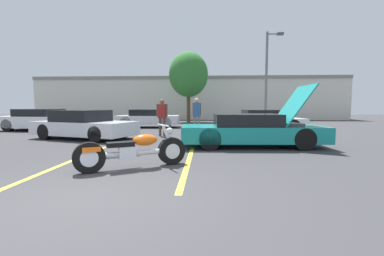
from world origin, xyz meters
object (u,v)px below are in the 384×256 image
(show_car_hood_open, at_px, (252,130))
(parked_car_mid_left_row, at_px, (84,125))
(light_pole, at_px, (268,74))
(parked_car_mid_right_row, at_px, (148,119))
(motorcycle, at_px, (133,151))
(tree_background, at_px, (188,75))
(parked_car_left_row, at_px, (42,120))
(spectator_by_show_car, at_px, (197,113))
(spectator_near_motorcycle, at_px, (162,114))
(parked_car_right_row, at_px, (264,121))

(show_car_hood_open, bearing_deg, parked_car_mid_left_row, 162.49)
(light_pole, bearing_deg, parked_car_mid_right_row, -164.49)
(motorcycle, height_order, parked_car_mid_left_row, parked_car_mid_left_row)
(tree_background, xyz_separation_m, parked_car_left_row, (-7.81, -8.26, -3.49))
(light_pole, height_order, spectator_by_show_car, light_pole)
(parked_car_mid_right_row, distance_m, spectator_by_show_car, 5.17)
(show_car_hood_open, bearing_deg, motorcycle, -136.80)
(tree_background, bearing_deg, light_pole, -30.77)
(light_pole, bearing_deg, motorcycle, -114.42)
(light_pole, relative_size, motorcycle, 2.96)
(spectator_by_show_car, bearing_deg, parked_car_mid_left_row, -156.76)
(parked_car_left_row, relative_size, spectator_near_motorcycle, 2.82)
(motorcycle, distance_m, parked_car_right_row, 10.07)
(parked_car_left_row, bearing_deg, motorcycle, -43.31)
(parked_car_right_row, bearing_deg, parked_car_mid_right_row, 157.87)
(spectator_near_motorcycle, xyz_separation_m, spectator_by_show_car, (1.57, 0.94, 0.05))
(parked_car_right_row, height_order, parked_car_mid_left_row, parked_car_mid_left_row)
(parked_car_left_row, distance_m, parked_car_mid_left_row, 5.39)
(tree_background, distance_m, parked_car_mid_left_row, 12.80)
(show_car_hood_open, height_order, parked_car_right_row, show_car_hood_open)
(spectator_by_show_car, bearing_deg, parked_car_right_row, 25.08)
(motorcycle, bearing_deg, parked_car_right_row, 32.02)
(parked_car_mid_left_row, bearing_deg, spectator_by_show_car, 40.91)
(tree_background, relative_size, parked_car_right_row, 1.39)
(show_car_hood_open, xyz_separation_m, spectator_near_motorcycle, (-3.59, 2.94, 0.45))
(show_car_hood_open, distance_m, spectator_by_show_car, 4.41)
(parked_car_right_row, distance_m, spectator_by_show_car, 4.06)
(light_pole, xyz_separation_m, spectator_near_motorcycle, (-6.44, -7.13, -2.67))
(parked_car_mid_left_row, height_order, spectator_near_motorcycle, spectator_near_motorcycle)
(parked_car_mid_right_row, bearing_deg, show_car_hood_open, -57.13)
(parked_car_left_row, relative_size, parked_car_mid_left_row, 1.03)
(parked_car_mid_right_row, bearing_deg, parked_car_mid_left_row, -104.85)
(light_pole, distance_m, parked_car_mid_right_row, 9.08)
(parked_car_mid_left_row, bearing_deg, parked_car_left_row, 157.45)
(tree_background, distance_m, show_car_hood_open, 14.37)
(parked_car_right_row, distance_m, spectator_near_motorcycle, 5.87)
(motorcycle, bearing_deg, tree_background, 60.21)
(parked_car_right_row, xyz_separation_m, parked_car_left_row, (-12.51, -0.26, 0.03))
(show_car_hood_open, height_order, parked_car_mid_right_row, show_car_hood_open)
(tree_background, bearing_deg, motorcycle, -90.46)
(show_car_hood_open, relative_size, parked_car_right_row, 1.11)
(tree_background, bearing_deg, parked_car_mid_right_row, -111.68)
(motorcycle, distance_m, spectator_near_motorcycle, 6.23)
(tree_background, distance_m, motorcycle, 17.24)
(parked_car_mid_right_row, xyz_separation_m, parked_car_mid_left_row, (-1.39, -5.94, 0.00))
(spectator_by_show_car, bearing_deg, motorcycle, -99.38)
(light_pole, height_order, parked_car_right_row, light_pole)
(light_pole, relative_size, parked_car_left_row, 1.38)
(spectator_near_motorcycle, relative_size, spectator_by_show_car, 0.95)
(tree_background, bearing_deg, spectator_by_show_car, -83.88)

